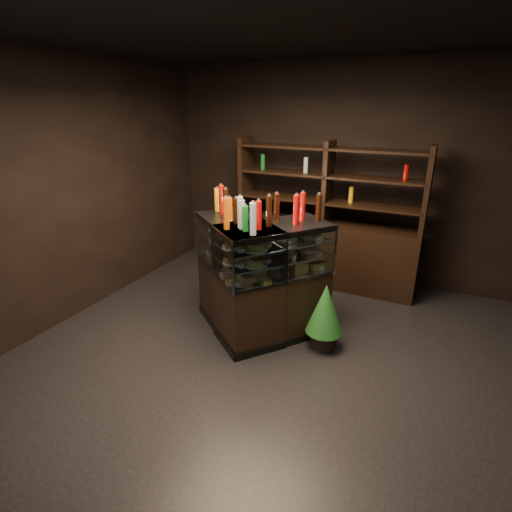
{
  "coord_description": "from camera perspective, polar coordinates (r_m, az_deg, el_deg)",
  "views": [
    {
      "loc": [
        1.38,
        -3.17,
        2.46
      ],
      "look_at": [
        -0.25,
        0.31,
        0.97
      ],
      "focal_mm": 28.0,
      "sensor_mm": 36.0,
      "label": 1
    }
  ],
  "objects": [
    {
      "name": "display_case",
      "position": [
        4.45,
        -0.08,
        -5.83
      ],
      "size": [
        1.65,
        1.3,
        1.3
      ],
      "rotation": [
        0.0,
        0.0,
        0.1
      ],
      "color": "black",
      "rests_on": "ground"
    },
    {
      "name": "food_display",
      "position": [
        4.23,
        -0.09,
        0.84
      ],
      "size": [
        1.31,
        0.95,
        0.41
      ],
      "color": "#D4844C",
      "rests_on": "display_case"
    },
    {
      "name": "back_shelving",
      "position": [
        5.71,
        9.69,
        1.83
      ],
      "size": [
        2.55,
        0.48,
        2.0
      ],
      "rotation": [
        0.0,
        0.0,
        -0.02
      ],
      "color": "black",
      "rests_on": "ground"
    },
    {
      "name": "room_shell",
      "position": [
        3.49,
        1.61,
        12.59
      ],
      "size": [
        5.02,
        5.02,
        3.01
      ],
      "color": "black",
      "rests_on": "ground"
    },
    {
      "name": "bottles_top",
      "position": [
        4.1,
        -0.07,
        6.64
      ],
      "size": [
        1.14,
        0.81,
        0.3
      ],
      "color": "#D8590A",
      "rests_on": "display_case"
    },
    {
      "name": "ground",
      "position": [
        4.24,
        1.34,
        -14.33
      ],
      "size": [
        5.0,
        5.0,
        0.0
      ],
      "primitive_type": "plane",
      "color": "black",
      "rests_on": "ground"
    },
    {
      "name": "potted_conifer",
      "position": [
        4.22,
        9.89,
        -7.27
      ],
      "size": [
        0.39,
        0.39,
        0.83
      ],
      "rotation": [
        0.0,
        0.0,
        0.29
      ],
      "color": "black",
      "rests_on": "ground"
    }
  ]
}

